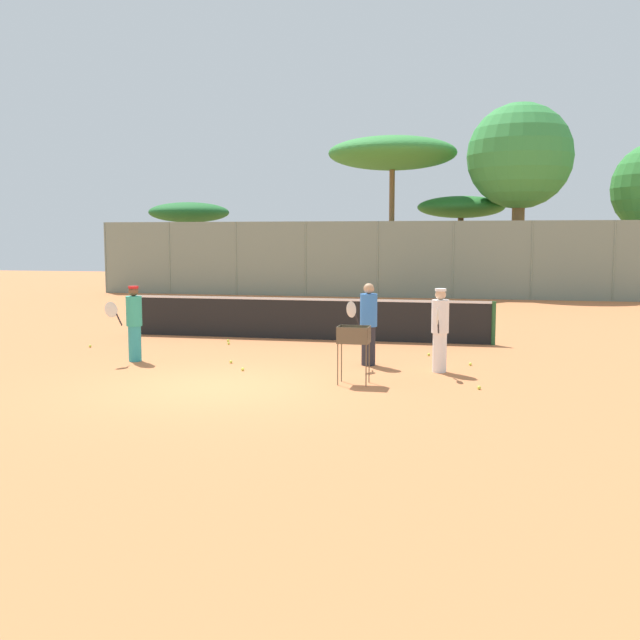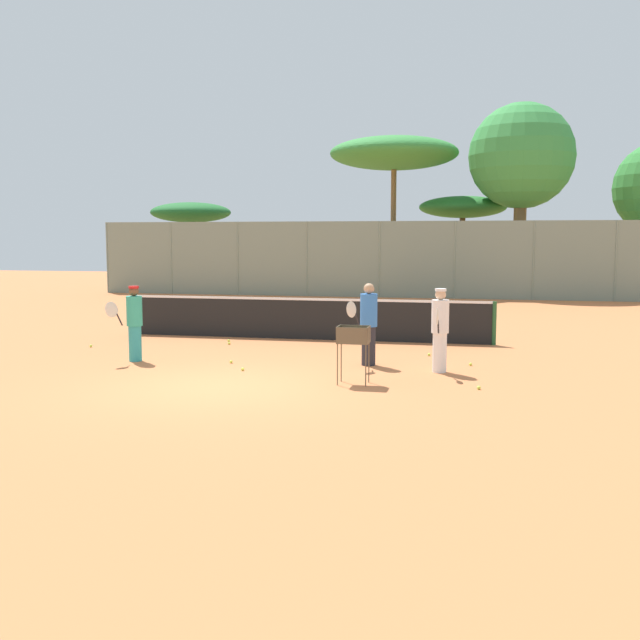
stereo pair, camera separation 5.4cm
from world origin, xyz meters
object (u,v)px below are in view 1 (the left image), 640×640
at_px(player_white_outfit, 368,323).
at_px(parked_car, 315,278).
at_px(player_red_cap, 134,322).
at_px(player_yellow_shirt, 440,329).
at_px(tennis_net, 304,318).
at_px(ball_cart, 354,340).

bearing_deg(player_white_outfit, parked_car, -132.39).
distance_m(player_red_cap, player_yellow_shirt, 6.41).
bearing_deg(tennis_net, parked_car, 101.71).
height_order(player_white_outfit, player_red_cap, player_white_outfit).
distance_m(player_white_outfit, player_yellow_shirt, 1.56).
xyz_separation_m(ball_cart, parked_car, (-5.72, 22.31, -0.14)).
bearing_deg(player_red_cap, parked_car, -142.66).
bearing_deg(tennis_net, player_white_outfit, -58.13).
distance_m(tennis_net, player_yellow_shirt, 5.46).
distance_m(player_white_outfit, player_red_cap, 4.96).
distance_m(player_red_cap, ball_cart, 5.18).
relative_size(ball_cart, parked_car, 0.25).
xyz_separation_m(tennis_net, player_yellow_shirt, (3.68, -4.03, 0.29)).
bearing_deg(parked_car, player_yellow_shirt, -71.01).
relative_size(tennis_net, player_white_outfit, 5.69).
xyz_separation_m(player_yellow_shirt, ball_cart, (-1.43, -1.52, -0.05)).
distance_m(player_yellow_shirt, parked_car, 21.98).
distance_m(player_red_cap, parked_car, 20.87).
distance_m(player_yellow_shirt, ball_cart, 2.09).
distance_m(tennis_net, player_white_outfit, 4.17).
relative_size(player_red_cap, parked_car, 0.38).
relative_size(tennis_net, player_red_cap, 6.00).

